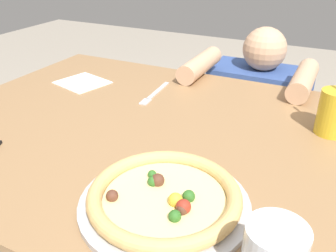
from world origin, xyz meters
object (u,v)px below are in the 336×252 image
(pizza_near, at_px, (165,198))
(drink_cup_colored, at_px, (334,112))
(diner_seated, at_px, (253,141))
(fork, at_px, (154,94))

(pizza_near, xyz_separation_m, drink_cup_colored, (0.25, 0.45, 0.04))
(pizza_near, relative_size, diner_seated, 0.36)
(fork, distance_m, diner_seated, 0.64)
(diner_seated, bearing_deg, drink_cup_colored, -59.96)
(drink_cup_colored, bearing_deg, fork, 176.90)
(fork, relative_size, diner_seated, 0.23)
(pizza_near, bearing_deg, fork, 120.21)
(drink_cup_colored, bearing_deg, diner_seated, 120.04)
(pizza_near, xyz_separation_m, diner_seated, (-0.04, 0.96, -0.38))
(pizza_near, relative_size, drink_cup_colored, 1.57)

